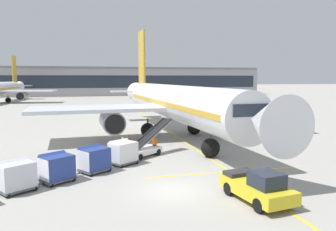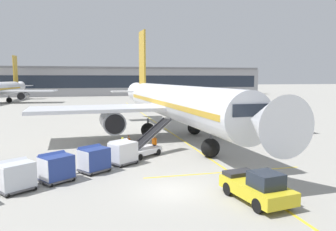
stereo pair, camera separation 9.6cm
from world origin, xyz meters
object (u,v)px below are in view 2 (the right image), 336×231
(baggage_cart_fourth, at_px, (15,175))
(ground_crew_by_carts, at_px, (154,143))
(ground_crew_by_loader, at_px, (123,146))
(pushback_tug, at_px, (257,187))
(ground_crew_wingwalker, at_px, (122,150))
(baggage_cart_second, at_px, (94,159))
(parked_airplane, at_px, (174,103))
(ground_crew_marshaller, at_px, (112,151))
(safety_cone_engine_keepout, at_px, (129,138))
(baggage_cart_third, at_px, (56,167))
(belt_loader, at_px, (145,146))
(baggage_cart_lead, at_px, (123,152))

(baggage_cart_fourth, relative_size, ground_crew_by_carts, 1.54)
(ground_crew_by_carts, bearing_deg, ground_crew_by_loader, -167.73)
(pushback_tug, distance_m, ground_crew_wingwalker, 12.24)
(baggage_cart_second, xyz_separation_m, pushback_tug, (8.72, -7.92, -0.17))
(ground_crew_by_loader, distance_m, ground_crew_by_carts, 2.97)
(parked_airplane, distance_m, ground_crew_by_loader, 11.10)
(ground_crew_marshaller, distance_m, safety_cone_engine_keepout, 9.26)
(baggage_cart_fourth, relative_size, ground_crew_marshaller, 1.54)
(parked_airplane, xyz_separation_m, ground_crew_wingwalker, (-6.96, -9.87, -2.98))
(ground_crew_by_loader, bearing_deg, parked_airplane, 51.02)
(ground_crew_marshaller, bearing_deg, ground_crew_by_loader, 59.05)
(ground_crew_by_carts, relative_size, ground_crew_wingwalker, 1.00)
(pushback_tug, height_order, ground_crew_by_carts, pushback_tug)
(ground_crew_by_carts, bearing_deg, parked_airplane, 63.52)
(baggage_cart_third, bearing_deg, baggage_cart_second, 35.20)
(belt_loader, height_order, baggage_cart_third, belt_loader)
(parked_airplane, distance_m, baggage_cart_fourth, 20.92)
(baggage_cart_fourth, relative_size, ground_crew_wingwalker, 1.54)
(ground_crew_by_loader, height_order, ground_crew_marshaller, same)
(pushback_tug, relative_size, ground_crew_by_carts, 2.68)
(ground_crew_marshaller, bearing_deg, pushback_tug, -54.73)
(ground_crew_marshaller, bearing_deg, baggage_cart_lead, -38.55)
(baggage_cart_lead, distance_m, ground_crew_marshaller, 1.00)
(pushback_tug, bearing_deg, belt_loader, 109.91)
(baggage_cart_lead, height_order, safety_cone_engine_keepout, baggage_cart_lead)
(baggage_cart_second, bearing_deg, ground_crew_by_carts, 40.83)
(ground_crew_by_carts, distance_m, ground_crew_marshaller, 4.56)
(baggage_cart_lead, bearing_deg, parked_airplane, 56.78)
(ground_crew_marshaller, relative_size, safety_cone_engine_keepout, 2.72)
(belt_loader, distance_m, baggage_cart_third, 8.92)
(baggage_cart_lead, height_order, ground_crew_by_loader, baggage_cart_lead)
(belt_loader, height_order, safety_cone_engine_keepout, belt_loader)
(parked_airplane, distance_m, baggage_cart_lead, 13.06)
(baggage_cart_third, relative_size, ground_crew_marshaller, 1.54)
(ground_crew_by_carts, bearing_deg, baggage_cart_second, -139.17)
(baggage_cart_third, xyz_separation_m, baggage_cart_fourth, (-2.19, -1.33, 0.00))
(parked_airplane, height_order, ground_crew_by_carts, parked_airplane)
(pushback_tug, xyz_separation_m, ground_crew_wingwalker, (-6.46, 10.39, 0.17))
(baggage_cart_second, height_order, safety_cone_engine_keepout, baggage_cart_second)
(ground_crew_by_loader, xyz_separation_m, ground_crew_marshaller, (-1.02, -1.70, 0.00))
(baggage_cart_lead, xyz_separation_m, safety_cone_engine_keepout, (1.59, 9.54, -0.69))
(safety_cone_engine_keepout, bearing_deg, ground_crew_marshaller, -104.89)
(pushback_tug, bearing_deg, baggage_cart_third, 150.93)
(baggage_cart_second, height_order, ground_crew_wingwalker, baggage_cart_second)
(ground_crew_marshaller, bearing_deg, ground_crew_by_carts, 30.73)
(ground_crew_by_carts, bearing_deg, baggage_cart_lead, -136.76)
(pushback_tug, bearing_deg, baggage_cart_fourth, 159.96)
(belt_loader, distance_m, baggage_cart_fourth, 11.46)
(baggage_cart_third, height_order, baggage_cart_fourth, same)
(baggage_cart_lead, bearing_deg, ground_crew_by_carts, 43.24)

